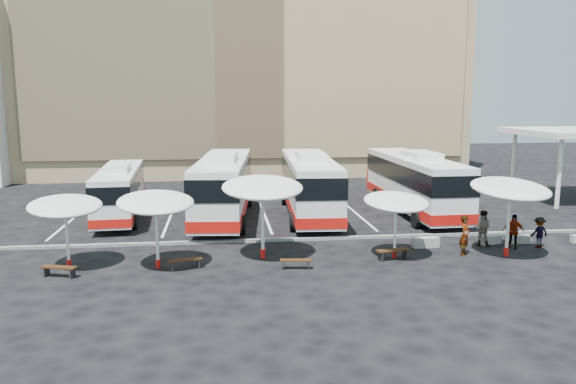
{
  "coord_description": "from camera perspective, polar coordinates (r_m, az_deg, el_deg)",
  "views": [
    {
      "loc": [
        -2.82,
        -28.09,
        7.49
      ],
      "look_at": [
        1.0,
        3.0,
        2.2
      ],
      "focal_mm": 35.0,
      "sensor_mm": 36.0,
      "label": 1
    }
  ],
  "objects": [
    {
      "name": "bus_1",
      "position": [
        35.16,
        -6.54,
        0.78
      ],
      "size": [
        4.1,
        13.45,
        4.2
      ],
      "rotation": [
        0.0,
        0.0,
        -0.1
      ],
      "color": "white",
      "rests_on": "ground"
    },
    {
      "name": "bus_0",
      "position": [
        36.78,
        -16.73,
        0.21
      ],
      "size": [
        3.01,
        10.94,
        3.43
      ],
      "rotation": [
        0.0,
        0.0,
        0.06
      ],
      "color": "white",
      "rests_on": "ground"
    },
    {
      "name": "bus_3",
      "position": [
        37.49,
        12.69,
        1.1
      ],
      "size": [
        3.11,
        13.01,
        4.12
      ],
      "rotation": [
        0.0,
        0.0,
        0.01
      ],
      "color": "white",
      "rests_on": "ground"
    },
    {
      "name": "conc_bench_0",
      "position": [
        29.32,
        13.8,
        -4.99
      ],
      "size": [
        1.35,
        0.52,
        0.5
      ],
      "primitive_type": "cube",
      "rotation": [
        0.0,
        0.0,
        0.06
      ],
      "color": "gray",
      "rests_on": "ground"
    },
    {
      "name": "passenger_1",
      "position": [
        30.27,
        19.18,
        -3.49
      ],
      "size": [
        1.13,
        1.07,
        1.84
      ],
      "primitive_type": "imported",
      "rotation": [
        0.0,
        0.0,
        2.59
      ],
      "color": "black",
      "rests_on": "ground"
    },
    {
      "name": "wood_bench_1",
      "position": [
        25.32,
        -10.42,
        -6.96
      ],
      "size": [
        1.54,
        0.82,
        0.46
      ],
      "rotation": [
        0.0,
        0.0,
        0.3
      ],
      "color": "black",
      "rests_on": "ground"
    },
    {
      "name": "bay_lines",
      "position": [
        36.96,
        -2.49,
        -2.1
      ],
      "size": [
        24.15,
        12.0,
        0.01
      ],
      "color": "white",
      "rests_on": "ground"
    },
    {
      "name": "passenger_3",
      "position": [
        30.97,
        24.14,
        -3.76
      ],
      "size": [
        1.1,
        0.75,
        1.58
      ],
      "primitive_type": "imported",
      "rotation": [
        0.0,
        0.0,
        3.31
      ],
      "color": "black",
      "rests_on": "ground"
    },
    {
      "name": "wood_bench_0",
      "position": [
        25.74,
        -22.23,
        -7.25
      ],
      "size": [
        1.55,
        0.84,
        0.46
      ],
      "rotation": [
        0.0,
        0.0,
        -0.31
      ],
      "color": "black",
      "rests_on": "ground"
    },
    {
      "name": "wood_bench_3",
      "position": [
        26.76,
        10.63,
        -5.99
      ],
      "size": [
        1.66,
        0.75,
        0.49
      ],
      "rotation": [
        0.0,
        0.0,
        0.21
      ],
      "color": "black",
      "rests_on": "ground"
    },
    {
      "name": "sunshade_4",
      "position": [
        28.28,
        21.66,
        0.27
      ],
      "size": [
        4.13,
        4.17,
        3.82
      ],
      "rotation": [
        0.0,
        0.0,
        0.14
      ],
      "color": "white",
      "rests_on": "ground"
    },
    {
      "name": "bus_2",
      "position": [
        35.77,
        2.16,
        0.94
      ],
      "size": [
        3.56,
        13.17,
        4.14
      ],
      "rotation": [
        0.0,
        0.0,
        -0.05
      ],
      "color": "white",
      "rests_on": "ground"
    },
    {
      "name": "passenger_2",
      "position": [
        30.28,
        21.91,
        -3.73
      ],
      "size": [
        1.11,
        0.86,
        1.75
      ],
      "primitive_type": "imported",
      "rotation": [
        0.0,
        0.0,
        -0.49
      ],
      "color": "black",
      "rests_on": "ground"
    },
    {
      "name": "sunshade_1",
      "position": [
        25.14,
        -13.3,
        -1.05
      ],
      "size": [
        4.14,
        4.17,
        3.49
      ],
      "rotation": [
        0.0,
        0.0,
        0.28
      ],
      "color": "white",
      "rests_on": "ground"
    },
    {
      "name": "sunshade_2",
      "position": [
        25.97,
        -2.61,
        0.43
      ],
      "size": [
        3.94,
        3.99,
        3.96
      ],
      "rotation": [
        0.0,
        0.0,
        0.04
      ],
      "color": "white",
      "rests_on": "ground"
    },
    {
      "name": "sandstone_building",
      "position": [
        60.24,
        -4.44,
        14.45
      ],
      "size": [
        42.0,
        18.25,
        29.6
      ],
      "color": "#A2845E",
      "rests_on": "ground"
    },
    {
      "name": "curb_divider",
      "position": [
        29.67,
        -1.33,
        -4.89
      ],
      "size": [
        34.0,
        0.25,
        0.15
      ],
      "primitive_type": "cube",
      "color": "black",
      "rests_on": "ground"
    },
    {
      "name": "ground",
      "position": [
        29.21,
        -1.23,
        -5.28
      ],
      "size": [
        120.0,
        120.0,
        0.0
      ],
      "primitive_type": "plane",
      "color": "black",
      "rests_on": "ground"
    },
    {
      "name": "wood_bench_2",
      "position": [
        24.95,
        0.81,
        -7.1
      ],
      "size": [
        1.42,
        0.53,
        0.43
      ],
      "rotation": [
        0.0,
        0.0,
        -0.12
      ],
      "color": "black",
      "rests_on": "ground"
    },
    {
      "name": "passenger_0",
      "position": [
        28.24,
        17.54,
        -4.23
      ],
      "size": [
        0.8,
        0.84,
        1.93
      ],
      "primitive_type": "imported",
      "rotation": [
        0.0,
        0.0,
        0.9
      ],
      "color": "black",
      "rests_on": "ground"
    },
    {
      "name": "sunshade_3",
      "position": [
        26.57,
        10.93,
        -1.01
      ],
      "size": [
        3.48,
        3.52,
        3.16
      ],
      "rotation": [
        0.0,
        0.0,
        0.17
      ],
      "color": "white",
      "rests_on": "ground"
    },
    {
      "name": "conc_bench_2",
      "position": [
        31.68,
        22.48,
        -4.46
      ],
      "size": [
        1.11,
        0.46,
        0.41
      ],
      "primitive_type": "cube",
      "rotation": [
        0.0,
        0.0,
        -0.09
      ],
      "color": "gray",
      "rests_on": "ground"
    },
    {
      "name": "conc_bench_1",
      "position": [
        30.91,
        19.86,
        -4.59
      ],
      "size": [
        1.26,
        0.73,
        0.45
      ],
      "primitive_type": "cube",
      "rotation": [
        0.0,
        0.0,
        0.29
      ],
      "color": "gray",
      "rests_on": "ground"
    },
    {
      "name": "sunshade_0",
      "position": [
        26.41,
        -21.69,
        -1.35
      ],
      "size": [
        3.98,
        4.01,
        3.29
      ],
      "rotation": [
        0.0,
        0.0,
        0.32
      ],
      "color": "white",
      "rests_on": "ground"
    }
  ]
}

